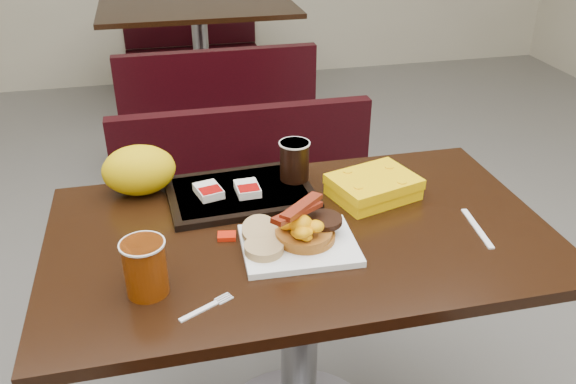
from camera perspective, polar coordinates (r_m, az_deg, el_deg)
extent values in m
cube|color=white|center=(1.37, 1.06, -5.10)|extent=(0.27, 0.21, 0.02)
cylinder|color=#A4671B|center=(1.38, 1.70, -3.97)|extent=(0.14, 0.14, 0.03)
cylinder|color=black|center=(1.39, 3.46, -2.70)|extent=(0.10, 0.10, 0.01)
ellipsoid|color=#FFA005|center=(1.33, 1.31, -3.27)|extent=(0.10, 0.09, 0.05)
cylinder|color=tan|center=(1.34, -2.31, -5.36)|extent=(0.11, 0.11, 0.02)
cylinder|color=tan|center=(1.37, -2.71, -3.71)|extent=(0.09, 0.09, 0.05)
cylinder|color=#9C3705|center=(1.25, -13.46, -7.06)|extent=(0.10, 0.10, 0.12)
cube|color=white|center=(1.52, 17.59, -3.30)|extent=(0.03, 0.18, 0.00)
cube|color=red|center=(1.42, -5.86, -4.20)|extent=(0.05, 0.04, 0.01)
cube|color=#8C0504|center=(1.40, -2.16, -4.57)|extent=(0.04, 0.03, 0.01)
cube|color=black|center=(1.59, -4.56, -0.08)|extent=(0.39, 0.29, 0.02)
cube|color=silver|center=(1.56, -7.59, 0.10)|extent=(0.08, 0.09, 0.02)
cube|color=silver|center=(1.57, -3.89, 0.31)|extent=(0.06, 0.08, 0.02)
cylinder|color=black|center=(1.61, 0.62, 2.99)|extent=(0.08, 0.08, 0.11)
cube|color=#FFC004|center=(1.59, 8.15, 0.50)|extent=(0.25, 0.21, 0.06)
ellipsoid|color=#EFAB07|center=(1.62, -14.03, 2.05)|extent=(0.19, 0.14, 0.13)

